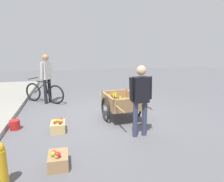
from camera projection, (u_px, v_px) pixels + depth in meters
name	position (u px, v px, depth m)	size (l,w,h in m)	color
ground_plane	(106.00, 116.00, 5.86)	(24.00, 24.00, 0.00)	#56565B
fruit_cart	(121.00, 103.00, 5.56)	(1.72, 1.00, 0.72)	#937047
vendor_person	(141.00, 95.00, 4.40)	(0.24, 0.54, 1.55)	#333851
bicycle	(44.00, 93.00, 7.23)	(1.01, 1.39, 0.85)	black
cyclist_person	(46.00, 74.00, 7.03)	(0.44, 0.37, 1.68)	black
dog	(106.00, 96.00, 7.07)	(0.54, 0.46, 0.40)	beige
fire_hydrant	(0.00, 165.00, 2.87)	(0.25, 0.25, 0.67)	gold
plastic_bucket	(15.00, 125.00, 4.92)	(0.23, 0.23, 0.23)	#B21E1E
apple_crate	(58.00, 160.00, 3.39)	(0.44, 0.32, 0.32)	#99754C
mixed_fruit_crate	(58.00, 126.00, 4.81)	(0.44, 0.32, 0.31)	tan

